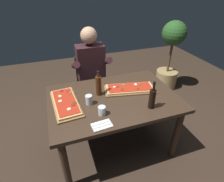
% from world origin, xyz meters
% --- Properties ---
extents(ground_plane, '(6.40, 6.40, 0.00)m').
position_xyz_m(ground_plane, '(0.00, 0.00, 0.00)').
color(ground_plane, '#38281E').
extents(dining_table, '(1.40, 0.96, 0.74)m').
position_xyz_m(dining_table, '(0.00, 0.00, 0.64)').
color(dining_table, '#3D2B1E').
rests_on(dining_table, ground_plane).
extents(pizza_rectangular_front, '(0.62, 0.35, 0.05)m').
position_xyz_m(pizza_rectangular_front, '(0.23, 0.08, 0.76)').
color(pizza_rectangular_front, brown).
rests_on(pizza_rectangular_front, dining_table).
extents(pizza_rectangular_left, '(0.30, 0.58, 0.05)m').
position_xyz_m(pizza_rectangular_left, '(-0.51, 0.04, 0.76)').
color(pizza_rectangular_left, olive).
rests_on(pizza_rectangular_left, dining_table).
extents(wine_bottle_dark, '(0.06, 0.06, 0.29)m').
position_xyz_m(wine_bottle_dark, '(-0.14, 0.11, 0.86)').
color(wine_bottle_dark, '#47230F').
rests_on(wine_bottle_dark, dining_table).
extents(oil_bottle_amber, '(0.06, 0.06, 0.30)m').
position_xyz_m(oil_bottle_amber, '(0.30, -0.30, 0.85)').
color(oil_bottle_amber, black).
rests_on(oil_bottle_amber, dining_table).
extents(tumbler_near_camera, '(0.07, 0.07, 0.09)m').
position_xyz_m(tumbler_near_camera, '(-0.20, -0.24, 0.78)').
color(tumbler_near_camera, silver).
rests_on(tumbler_near_camera, dining_table).
extents(tumbler_far_side, '(0.07, 0.07, 0.10)m').
position_xyz_m(tumbler_far_side, '(-0.28, -0.03, 0.79)').
color(tumbler_far_side, silver).
rests_on(tumbler_far_side, dining_table).
extents(napkin_cutlery_set, '(0.19, 0.12, 0.01)m').
position_xyz_m(napkin_cutlery_set, '(-0.25, -0.39, 0.74)').
color(napkin_cutlery_set, white).
rests_on(napkin_cutlery_set, dining_table).
extents(diner_chair, '(0.44, 0.44, 0.87)m').
position_xyz_m(diner_chair, '(-0.07, 0.86, 0.49)').
color(diner_chair, '#3D2B1E').
rests_on(diner_chair, ground_plane).
extents(seated_diner, '(0.53, 0.41, 1.33)m').
position_xyz_m(seated_diner, '(-0.07, 0.74, 0.74)').
color(seated_diner, '#23232D').
rests_on(seated_diner, ground_plane).
extents(potted_plant_corner, '(0.42, 0.42, 1.26)m').
position_xyz_m(potted_plant_corner, '(1.48, 1.06, 0.68)').
color(potted_plant_corner, tan).
rests_on(potted_plant_corner, ground_plane).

